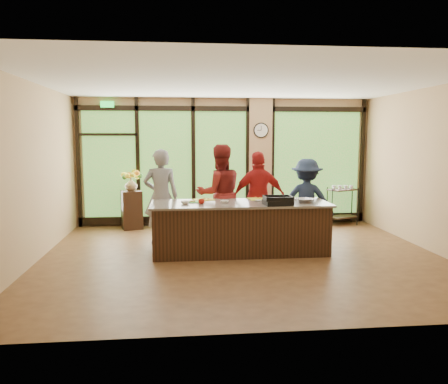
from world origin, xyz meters
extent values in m
plane|color=#4F321C|center=(0.00, 0.00, 0.00)|extent=(7.00, 7.00, 0.00)
plane|color=white|center=(0.00, 0.00, 3.00)|extent=(7.00, 7.00, 0.00)
plane|color=tan|center=(0.00, 3.00, 1.50)|extent=(7.00, 0.00, 7.00)
plane|color=tan|center=(-3.50, 0.00, 1.50)|extent=(0.00, 6.00, 6.00)
plane|color=tan|center=(3.50, 0.00, 1.50)|extent=(0.00, 6.00, 6.00)
cube|color=tan|center=(0.85, 2.94, 1.50)|extent=(0.55, 0.12, 3.00)
cube|color=black|center=(0.00, 2.95, 2.75)|extent=(6.90, 0.08, 0.12)
cube|color=black|center=(0.00, 2.95, 0.12)|extent=(6.90, 0.08, 0.20)
cube|color=#19D83F|center=(-2.70, 2.90, 2.83)|extent=(0.30, 0.04, 0.14)
cube|color=#326F27|center=(-2.70, 2.97, 1.45)|extent=(1.20, 0.02, 2.50)
cube|color=#326F27|center=(-1.40, 2.97, 1.45)|extent=(1.20, 0.02, 2.50)
cube|color=#326F27|center=(-0.10, 2.97, 1.45)|extent=(1.20, 0.02, 2.50)
cube|color=#326F27|center=(2.25, 2.97, 1.45)|extent=(2.10, 0.02, 2.50)
cube|color=black|center=(-3.40, 2.95, 1.50)|extent=(0.08, 0.08, 3.00)
cube|color=black|center=(-2.05, 2.95, 1.50)|extent=(0.08, 0.08, 3.00)
cube|color=black|center=(-0.75, 2.95, 1.50)|extent=(0.08, 0.08, 3.00)
cube|color=black|center=(0.55, 2.95, 1.50)|extent=(0.08, 0.08, 3.00)
cube|color=black|center=(1.15, 2.95, 1.50)|extent=(0.08, 0.08, 3.00)
cube|color=black|center=(3.40, 2.95, 1.50)|extent=(0.08, 0.08, 3.00)
cube|color=#321B10|center=(0.00, 0.30, 0.44)|extent=(3.10, 1.00, 0.88)
cube|color=gray|center=(0.00, 0.30, 0.90)|extent=(3.20, 1.10, 0.04)
cylinder|color=black|center=(0.85, 2.87, 2.25)|extent=(0.36, 0.04, 0.36)
cylinder|color=white|center=(0.85, 2.85, 2.25)|extent=(0.31, 0.01, 0.31)
cube|color=black|center=(0.85, 2.85, 2.30)|extent=(0.01, 0.00, 0.11)
cube|color=black|center=(0.80, 2.85, 2.25)|extent=(0.09, 0.00, 0.01)
imported|color=slate|center=(-1.45, 1.15, 0.93)|extent=(0.70, 0.47, 1.87)
imported|color=maroon|center=(-0.30, 1.12, 0.97)|extent=(1.07, 0.90, 1.95)
imported|color=#A11918|center=(0.47, 0.98, 0.91)|extent=(1.09, 0.51, 1.81)
imported|color=#1B253C|center=(1.45, 1.05, 0.83)|extent=(1.22, 0.93, 1.66)
cube|color=black|center=(0.61, -0.04, 0.96)|extent=(0.50, 0.41, 0.08)
imported|color=silver|center=(1.16, 0.19, 0.96)|extent=(0.40, 0.40, 0.07)
cube|color=#3C8D33|center=(-0.83, 0.44, 0.93)|extent=(0.38, 0.29, 0.01)
cube|color=yellow|center=(-0.64, 0.70, 0.93)|extent=(0.44, 0.38, 0.01)
cube|color=yellow|center=(0.42, 0.70, 0.93)|extent=(0.46, 0.37, 0.01)
imported|color=white|center=(-0.99, 0.24, 0.94)|extent=(0.16, 0.16, 0.05)
imported|color=white|center=(-0.28, 0.28, 0.94)|extent=(0.16, 0.16, 0.05)
imported|color=white|center=(0.35, 0.38, 0.93)|extent=(0.14, 0.14, 0.03)
imported|color=#A31910|center=(-0.70, 0.20, 0.96)|extent=(0.11, 0.11, 0.08)
cube|color=#321B10|center=(-2.18, 2.62, 0.44)|extent=(0.53, 0.53, 0.87)
imported|color=olive|center=(-2.18, 2.62, 1.02)|extent=(0.33, 0.33, 0.30)
cube|color=#321B10|center=(2.81, 2.65, 0.18)|extent=(0.79, 0.64, 0.03)
cube|color=#321B10|center=(2.81, 2.65, 0.84)|extent=(0.79, 0.64, 0.03)
cylinder|color=black|center=(2.50, 2.47, 0.44)|extent=(0.02, 0.02, 0.88)
cylinder|color=black|center=(3.13, 2.47, 0.44)|extent=(0.02, 0.02, 0.88)
cylinder|color=black|center=(2.50, 2.83, 0.44)|extent=(0.02, 0.02, 0.88)
cylinder|color=black|center=(3.13, 2.83, 0.44)|extent=(0.02, 0.02, 0.88)
imported|color=silver|center=(2.60, 2.65, 0.90)|extent=(0.13, 0.13, 0.09)
imported|color=silver|center=(2.75, 2.65, 0.90)|extent=(0.13, 0.13, 0.09)
imported|color=silver|center=(2.89, 2.65, 0.90)|extent=(0.13, 0.13, 0.09)
imported|color=silver|center=(3.03, 2.65, 0.90)|extent=(0.13, 0.13, 0.09)
camera|label=1|loc=(-1.08, -7.40, 2.09)|focal=35.00mm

